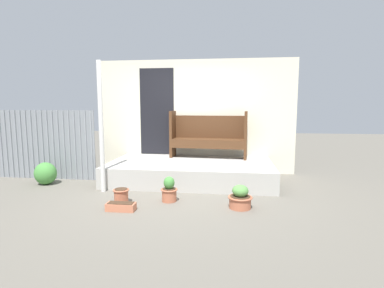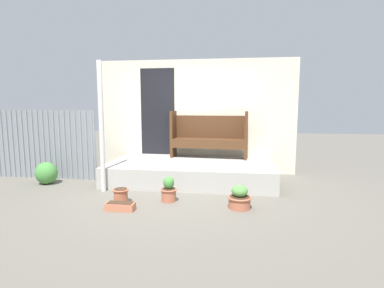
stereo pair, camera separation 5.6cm
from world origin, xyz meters
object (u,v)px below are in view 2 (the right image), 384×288
(support_post, at_px, (101,128))
(planter_box_rect, at_px, (120,206))
(flower_pot_left, at_px, (121,195))
(flower_pot_right, at_px, (240,198))
(bench, at_px, (209,134))
(shrub_by_fence, at_px, (46,173))
(flower_pot_middle, at_px, (169,190))

(support_post, bearing_deg, planter_box_rect, -53.58)
(flower_pot_left, xyz_separation_m, flower_pot_right, (1.89, 0.00, 0.03))
(bench, relative_size, flower_pot_left, 6.56)
(bench, height_order, shrub_by_fence, bench)
(support_post, xyz_separation_m, flower_pot_left, (0.56, -0.58, -1.04))
(support_post, bearing_deg, shrub_by_fence, 166.38)
(flower_pot_left, relative_size, planter_box_rect, 0.60)
(flower_pot_right, bearing_deg, flower_pot_middle, 171.03)
(shrub_by_fence, bearing_deg, flower_pot_left, -25.55)
(planter_box_rect, bearing_deg, bench, 65.41)
(support_post, xyz_separation_m, bench, (1.81, 1.55, -0.25))
(flower_pot_middle, bearing_deg, planter_box_rect, -140.48)
(support_post, bearing_deg, flower_pot_middle, -16.90)
(flower_pot_left, distance_m, flower_pot_middle, 0.77)
(flower_pot_left, distance_m, shrub_by_fence, 2.11)
(flower_pot_right, xyz_separation_m, shrub_by_fence, (-3.79, 0.90, 0.06))
(bench, relative_size, shrub_by_fence, 3.86)
(flower_pot_left, xyz_separation_m, planter_box_rect, (0.12, -0.33, -0.07))
(flower_pot_left, height_order, shrub_by_fence, shrub_by_fence)
(bench, height_order, flower_pot_middle, bench)
(planter_box_rect, bearing_deg, flower_pot_middle, 39.52)
(bench, xyz_separation_m, flower_pot_right, (0.64, -2.13, -0.77))
(flower_pot_left, relative_size, flower_pot_middle, 0.63)
(bench, height_order, flower_pot_left, bench)
(bench, bearing_deg, support_post, -135.77)
(bench, distance_m, planter_box_rect, 2.85)
(flower_pot_middle, height_order, planter_box_rect, flower_pot_middle)
(shrub_by_fence, bearing_deg, support_post, -13.62)
(bench, bearing_deg, flower_pot_right, -69.63)
(planter_box_rect, height_order, shrub_by_fence, shrub_by_fence)
(shrub_by_fence, bearing_deg, planter_box_rect, -31.60)
(flower_pot_right, bearing_deg, shrub_by_fence, 166.61)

